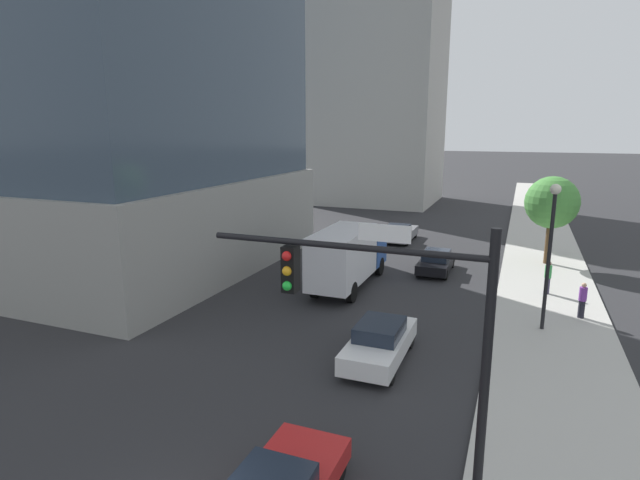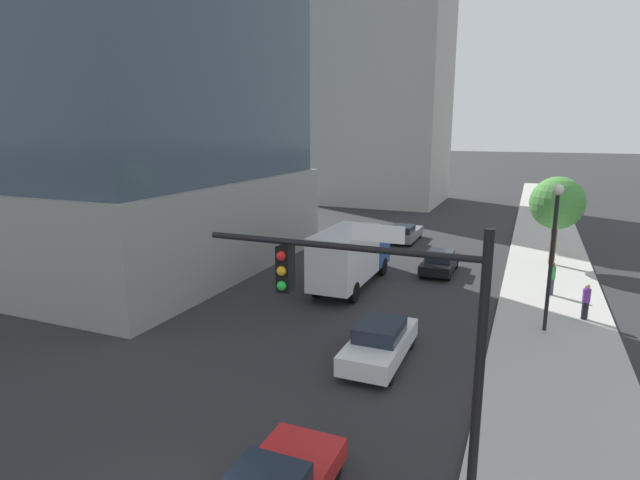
% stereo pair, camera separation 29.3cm
% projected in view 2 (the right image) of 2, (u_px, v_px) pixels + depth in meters
% --- Properties ---
extents(sidewalk, '(4.98, 120.00, 0.15)m').
position_uv_depth(sidewalk, '(552.00, 303.00, 25.39)').
color(sidewalk, '#B2AFA8').
rests_on(sidewalk, ground).
extents(construction_building, '(14.89, 13.83, 37.17)m').
position_uv_depth(construction_building, '(385.00, 70.00, 58.14)').
color(construction_building, '#B2AFA8').
rests_on(construction_building, ground).
extents(traffic_light_pole, '(6.24, 0.48, 6.63)m').
position_uv_depth(traffic_light_pole, '(387.00, 319.00, 10.60)').
color(traffic_light_pole, black).
rests_on(traffic_light_pole, sidewalk).
extents(street_lamp, '(0.44, 0.44, 6.26)m').
position_uv_depth(street_lamp, '(554.00, 238.00, 20.89)').
color(street_lamp, black).
rests_on(street_lamp, sidewalk).
extents(street_tree, '(3.27, 3.27, 5.57)m').
position_uv_depth(street_tree, '(557.00, 203.00, 31.48)').
color(street_tree, brown).
rests_on(street_tree, sidewalk).
extents(car_gray, '(1.94, 4.59, 1.40)m').
position_uv_depth(car_gray, '(404.00, 233.00, 39.33)').
color(car_gray, slate).
rests_on(car_gray, ground).
extents(car_white, '(1.88, 4.72, 1.55)m').
position_uv_depth(car_white, '(380.00, 342.00, 19.02)').
color(car_white, silver).
rests_on(car_white, ground).
extents(car_black, '(1.79, 4.19, 1.33)m').
position_uv_depth(car_black, '(440.00, 262.00, 30.81)').
color(car_black, black).
rests_on(car_black, ground).
extents(box_truck, '(2.28, 7.77, 3.38)m').
position_uv_depth(box_truck, '(350.00, 255.00, 27.63)').
color(box_truck, '#1E4799').
rests_on(box_truck, ground).
extents(pedestrian_green_shirt, '(0.34, 0.34, 1.74)m').
position_uv_depth(pedestrian_green_shirt, '(552.00, 278.00, 26.22)').
color(pedestrian_green_shirt, '#38334C').
rests_on(pedestrian_green_shirt, sidewalk).
extents(pedestrian_purple_shirt, '(0.34, 0.34, 1.66)m').
position_uv_depth(pedestrian_purple_shirt, '(586.00, 301.00, 22.82)').
color(pedestrian_purple_shirt, black).
rests_on(pedestrian_purple_shirt, sidewalk).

